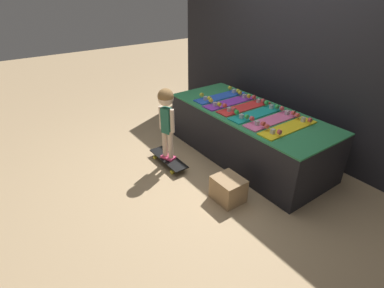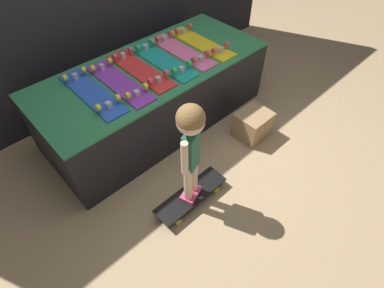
{
  "view_description": "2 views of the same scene",
  "coord_description": "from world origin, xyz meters",
  "px_view_note": "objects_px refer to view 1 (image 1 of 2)",
  "views": [
    {
      "loc": [
        2.42,
        -2.01,
        2.11
      ],
      "look_at": [
        -0.2,
        -0.14,
        0.33
      ],
      "focal_mm": 28.0,
      "sensor_mm": 36.0,
      "label": 1
    },
    {
      "loc": [
        -1.35,
        -1.35,
        2.16
      ],
      "look_at": [
        -0.18,
        -0.1,
        0.32
      ],
      "focal_mm": 28.0,
      "sensor_mm": 36.0,
      "label": 2
    }
  ],
  "objects_px": {
    "skateboard_pink_on_rack": "(272,119)",
    "skateboard_blue_on_rack": "(220,96)",
    "skateboard_purple_on_rack": "(230,102)",
    "skateboard_teal_on_rack": "(257,113)",
    "child": "(166,111)",
    "storage_box": "(228,189)",
    "skateboard_on_floor": "(168,159)",
    "skateboard_yellow_on_rack": "(288,127)",
    "skateboard_red_on_rack": "(244,107)"
  },
  "relations": [
    {
      "from": "skateboard_red_on_rack",
      "to": "child",
      "type": "height_order",
      "value": "child"
    },
    {
      "from": "skateboard_yellow_on_rack",
      "to": "skateboard_on_floor",
      "type": "bearing_deg",
      "value": -137.24
    },
    {
      "from": "skateboard_purple_on_rack",
      "to": "skateboard_on_floor",
      "type": "height_order",
      "value": "skateboard_purple_on_rack"
    },
    {
      "from": "skateboard_teal_on_rack",
      "to": "skateboard_yellow_on_rack",
      "type": "distance_m",
      "value": 0.48
    },
    {
      "from": "skateboard_pink_on_rack",
      "to": "skateboard_blue_on_rack",
      "type": "bearing_deg",
      "value": 179.12
    },
    {
      "from": "skateboard_purple_on_rack",
      "to": "child",
      "type": "xyz_separation_m",
      "value": [
        -0.06,
        -0.95,
        0.07
      ]
    },
    {
      "from": "skateboard_purple_on_rack",
      "to": "skateboard_pink_on_rack",
      "type": "xyz_separation_m",
      "value": [
        0.72,
        0.02,
        0.0
      ]
    },
    {
      "from": "skateboard_teal_on_rack",
      "to": "skateboard_yellow_on_rack",
      "type": "xyz_separation_m",
      "value": [
        0.48,
        -0.01,
        0.0
      ]
    },
    {
      "from": "skateboard_red_on_rack",
      "to": "skateboard_yellow_on_rack",
      "type": "bearing_deg",
      "value": -2.29
    },
    {
      "from": "skateboard_purple_on_rack",
      "to": "skateboard_teal_on_rack",
      "type": "distance_m",
      "value": 0.48
    },
    {
      "from": "skateboard_yellow_on_rack",
      "to": "storage_box",
      "type": "relative_size",
      "value": 2.46
    },
    {
      "from": "skateboard_blue_on_rack",
      "to": "skateboard_pink_on_rack",
      "type": "bearing_deg",
      "value": -0.88
    },
    {
      "from": "skateboard_on_floor",
      "to": "skateboard_teal_on_rack",
      "type": "bearing_deg",
      "value": 60.3
    },
    {
      "from": "skateboard_teal_on_rack",
      "to": "child",
      "type": "height_order",
      "value": "child"
    },
    {
      "from": "skateboard_on_floor",
      "to": "skateboard_yellow_on_rack",
      "type": "bearing_deg",
      "value": 42.76
    },
    {
      "from": "skateboard_red_on_rack",
      "to": "skateboard_on_floor",
      "type": "xyz_separation_m",
      "value": [
        -0.31,
        -0.98,
        -0.6
      ]
    },
    {
      "from": "skateboard_teal_on_rack",
      "to": "skateboard_pink_on_rack",
      "type": "xyz_separation_m",
      "value": [
        0.24,
        0.01,
        0.0
      ]
    },
    {
      "from": "skateboard_teal_on_rack",
      "to": "skateboard_yellow_on_rack",
      "type": "relative_size",
      "value": 1.0
    },
    {
      "from": "skateboard_pink_on_rack",
      "to": "child",
      "type": "relative_size",
      "value": 0.85
    },
    {
      "from": "skateboard_red_on_rack",
      "to": "child",
      "type": "relative_size",
      "value": 0.85
    },
    {
      "from": "skateboard_purple_on_rack",
      "to": "skateboard_red_on_rack",
      "type": "relative_size",
      "value": 1.0
    },
    {
      "from": "skateboard_red_on_rack",
      "to": "child",
      "type": "xyz_separation_m",
      "value": [
        -0.31,
        -0.98,
        0.07
      ]
    },
    {
      "from": "storage_box",
      "to": "child",
      "type": "bearing_deg",
      "value": -171.03
    },
    {
      "from": "skateboard_on_floor",
      "to": "storage_box",
      "type": "height_order",
      "value": "storage_box"
    },
    {
      "from": "skateboard_yellow_on_rack",
      "to": "skateboard_on_floor",
      "type": "relative_size",
      "value": 1.2
    },
    {
      "from": "skateboard_blue_on_rack",
      "to": "skateboard_purple_on_rack",
      "type": "xyz_separation_m",
      "value": [
        0.24,
        -0.03,
        0.0
      ]
    },
    {
      "from": "skateboard_pink_on_rack",
      "to": "skateboard_purple_on_rack",
      "type": "bearing_deg",
      "value": -178.7
    },
    {
      "from": "skateboard_purple_on_rack",
      "to": "skateboard_yellow_on_rack",
      "type": "xyz_separation_m",
      "value": [
        0.97,
        -0.0,
        0.0
      ]
    },
    {
      "from": "skateboard_blue_on_rack",
      "to": "storage_box",
      "type": "bearing_deg",
      "value": -35.7
    },
    {
      "from": "skateboard_purple_on_rack",
      "to": "skateboard_on_floor",
      "type": "relative_size",
      "value": 1.2
    },
    {
      "from": "skateboard_blue_on_rack",
      "to": "skateboard_on_floor",
      "type": "height_order",
      "value": "skateboard_blue_on_rack"
    },
    {
      "from": "skateboard_teal_on_rack",
      "to": "storage_box",
      "type": "height_order",
      "value": "skateboard_teal_on_rack"
    },
    {
      "from": "skateboard_pink_on_rack",
      "to": "skateboard_on_floor",
      "type": "height_order",
      "value": "skateboard_pink_on_rack"
    },
    {
      "from": "skateboard_on_floor",
      "to": "child",
      "type": "height_order",
      "value": "child"
    },
    {
      "from": "child",
      "to": "storage_box",
      "type": "distance_m",
      "value": 1.16
    },
    {
      "from": "skateboard_teal_on_rack",
      "to": "child",
      "type": "bearing_deg",
      "value": -119.7
    },
    {
      "from": "child",
      "to": "skateboard_blue_on_rack",
      "type": "bearing_deg",
      "value": 81.31
    },
    {
      "from": "skateboard_purple_on_rack",
      "to": "skateboard_teal_on_rack",
      "type": "xyz_separation_m",
      "value": [
        0.48,
        0.01,
        0.0
      ]
    },
    {
      "from": "skateboard_purple_on_rack",
      "to": "skateboard_on_floor",
      "type": "distance_m",
      "value": 1.13
    },
    {
      "from": "skateboard_teal_on_rack",
      "to": "storage_box",
      "type": "relative_size",
      "value": 2.46
    },
    {
      "from": "skateboard_purple_on_rack",
      "to": "skateboard_pink_on_rack",
      "type": "height_order",
      "value": "same"
    },
    {
      "from": "skateboard_blue_on_rack",
      "to": "skateboard_purple_on_rack",
      "type": "relative_size",
      "value": 1.0
    },
    {
      "from": "skateboard_yellow_on_rack",
      "to": "child",
      "type": "relative_size",
      "value": 0.85
    },
    {
      "from": "skateboard_yellow_on_rack",
      "to": "storage_box",
      "type": "distance_m",
      "value": 0.96
    },
    {
      "from": "skateboard_blue_on_rack",
      "to": "child",
      "type": "height_order",
      "value": "child"
    },
    {
      "from": "skateboard_purple_on_rack",
      "to": "storage_box",
      "type": "relative_size",
      "value": 2.46
    },
    {
      "from": "skateboard_red_on_rack",
      "to": "skateboard_yellow_on_rack",
      "type": "height_order",
      "value": "same"
    },
    {
      "from": "skateboard_blue_on_rack",
      "to": "child",
      "type": "bearing_deg",
      "value": -79.8
    },
    {
      "from": "storage_box",
      "to": "skateboard_teal_on_rack",
      "type": "bearing_deg",
      "value": 118.12
    },
    {
      "from": "skateboard_blue_on_rack",
      "to": "skateboard_red_on_rack",
      "type": "distance_m",
      "value": 0.48
    }
  ]
}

